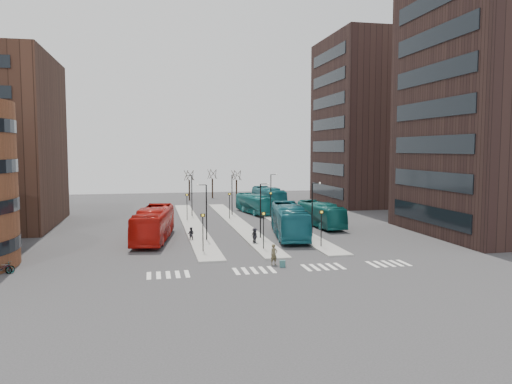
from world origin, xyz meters
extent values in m
plane|color=#2D2D30|center=(0.00, 0.00, 0.00)|extent=(160.00, 160.00, 0.00)
cube|color=gray|center=(-4.00, 30.00, 0.07)|extent=(2.50, 45.00, 0.15)
cube|color=gray|center=(2.00, 30.00, 0.07)|extent=(2.50, 45.00, 0.15)
cube|color=gray|center=(8.00, 30.00, 0.07)|extent=(2.50, 45.00, 0.15)
cube|color=navy|center=(1.59, 4.65, 0.29)|extent=(0.53, 0.45, 0.59)
imported|color=#B8140E|center=(-9.04, 19.61, 1.81)|extent=(4.98, 13.32, 3.62)
imported|color=#145A67|center=(6.13, 18.78, 1.84)|extent=(5.12, 13.55, 3.69)
imported|color=#156C6D|center=(6.45, 39.95, 1.49)|extent=(4.29, 10.96, 2.98)
imported|color=#125C59|center=(12.25, 25.52, 1.55)|extent=(3.17, 11.24, 3.10)
imported|color=#16646F|center=(10.41, 47.27, 1.73)|extent=(3.48, 12.54, 3.46)
imported|color=#4D452E|center=(1.06, 5.55, 0.91)|extent=(0.77, 0.62, 1.82)
imported|color=black|center=(-5.07, 18.48, 0.76)|extent=(0.87, 0.76, 1.51)
imported|color=black|center=(1.32, 15.09, 0.83)|extent=(0.74, 1.05, 1.66)
imported|color=black|center=(1.38, 15.26, 0.86)|extent=(0.89, 1.23, 1.71)
imported|color=gray|center=(-21.00, 6.85, 0.49)|extent=(1.96, 1.07, 0.98)
imported|color=gray|center=(-21.00, 7.04, 0.45)|extent=(1.56, 0.70, 0.91)
imported|color=gray|center=(-21.00, 7.61, 0.42)|extent=(1.66, 0.78, 0.84)
cube|color=silver|center=(-9.50, 4.00, 0.01)|extent=(0.35, 2.40, 0.01)
cube|color=silver|center=(-8.75, 4.00, 0.01)|extent=(0.35, 2.40, 0.01)
cube|color=silver|center=(-8.00, 4.00, 0.01)|extent=(0.35, 2.40, 0.01)
cube|color=silver|center=(-7.25, 4.00, 0.01)|extent=(0.35, 2.40, 0.01)
cube|color=silver|center=(-6.50, 4.00, 0.01)|extent=(0.35, 2.40, 0.01)
cube|color=silver|center=(-2.50, 4.00, 0.01)|extent=(0.35, 2.40, 0.01)
cube|color=silver|center=(-1.75, 4.00, 0.01)|extent=(0.35, 2.40, 0.01)
cube|color=silver|center=(-1.00, 4.00, 0.01)|extent=(0.35, 2.40, 0.01)
cube|color=silver|center=(-0.25, 4.00, 0.01)|extent=(0.35, 2.40, 0.01)
cube|color=silver|center=(0.50, 4.00, 0.01)|extent=(0.35, 2.40, 0.01)
cube|color=silver|center=(3.50, 4.00, 0.01)|extent=(0.35, 2.40, 0.01)
cube|color=silver|center=(4.25, 4.00, 0.01)|extent=(0.35, 2.40, 0.01)
cube|color=silver|center=(5.00, 4.00, 0.01)|extent=(0.35, 2.40, 0.01)
cube|color=silver|center=(5.75, 4.00, 0.01)|extent=(0.35, 2.40, 0.01)
cube|color=silver|center=(6.50, 4.00, 0.01)|extent=(0.35, 2.40, 0.01)
cube|color=silver|center=(9.50, 4.00, 0.01)|extent=(0.35, 2.40, 0.01)
cube|color=silver|center=(10.25, 4.00, 0.01)|extent=(0.35, 2.40, 0.01)
cube|color=silver|center=(11.00, 4.00, 0.01)|extent=(0.35, 2.40, 0.01)
cube|color=silver|center=(11.75, 4.00, 0.01)|extent=(0.35, 2.40, 0.01)
cube|color=silver|center=(12.50, 4.00, 0.01)|extent=(0.35, 2.40, 0.01)
cube|color=black|center=(32.00, 16.00, 15.00)|extent=(20.00, 20.00, 30.00)
cube|color=black|center=(21.94, 16.00, 2.50)|extent=(0.12, 16.00, 2.00)
cube|color=black|center=(21.94, 16.00, 6.50)|extent=(0.12, 16.00, 2.00)
cube|color=black|center=(21.94, 16.00, 10.50)|extent=(0.12, 16.00, 2.00)
cube|color=black|center=(21.94, 16.00, 14.50)|extent=(0.12, 16.00, 2.00)
cube|color=black|center=(21.94, 16.00, 18.50)|extent=(0.12, 16.00, 2.00)
cube|color=black|center=(21.94, 16.00, 22.50)|extent=(0.12, 16.00, 2.00)
cube|color=black|center=(21.94, 16.00, 26.50)|extent=(0.12, 16.00, 2.00)
cube|color=black|center=(32.00, 50.00, 15.00)|extent=(20.00, 20.00, 30.00)
cube|color=black|center=(21.94, 50.00, 2.50)|extent=(0.12, 16.00, 2.00)
cube|color=black|center=(21.94, 50.00, 6.50)|extent=(0.12, 16.00, 2.00)
cube|color=black|center=(21.94, 50.00, 10.50)|extent=(0.12, 16.00, 2.00)
cube|color=black|center=(21.94, 50.00, 14.50)|extent=(0.12, 16.00, 2.00)
cube|color=black|center=(21.94, 50.00, 18.50)|extent=(0.12, 16.00, 2.00)
cube|color=black|center=(21.94, 50.00, 22.50)|extent=(0.12, 16.00, 2.00)
cube|color=black|center=(21.94, 50.00, 26.50)|extent=(0.12, 16.00, 2.00)
cylinder|color=black|center=(-4.40, 12.00, 1.90)|extent=(0.10, 0.10, 3.50)
cube|color=black|center=(-4.40, 12.00, 3.65)|extent=(0.45, 0.10, 0.30)
cube|color=yellow|center=(-4.40, 11.94, 3.65)|extent=(0.20, 0.02, 0.20)
cylinder|color=black|center=(-4.40, 34.00, 1.90)|extent=(0.10, 0.10, 3.50)
cube|color=black|center=(-4.40, 34.00, 3.65)|extent=(0.45, 0.10, 0.30)
cube|color=yellow|center=(-4.40, 33.94, 3.65)|extent=(0.20, 0.02, 0.20)
cylinder|color=black|center=(1.60, 12.00, 1.90)|extent=(0.10, 0.10, 3.50)
cube|color=black|center=(1.60, 12.00, 3.65)|extent=(0.45, 0.10, 0.30)
cube|color=yellow|center=(1.60, 11.94, 3.65)|extent=(0.20, 0.02, 0.20)
cylinder|color=black|center=(1.60, 34.00, 1.90)|extent=(0.10, 0.10, 3.50)
cube|color=black|center=(1.60, 34.00, 3.65)|extent=(0.45, 0.10, 0.30)
cube|color=yellow|center=(1.60, 33.94, 3.65)|extent=(0.20, 0.02, 0.20)
cylinder|color=black|center=(7.60, 12.00, 1.90)|extent=(0.10, 0.10, 3.50)
cube|color=black|center=(7.60, 12.00, 3.65)|extent=(0.45, 0.10, 0.30)
cube|color=yellow|center=(7.60, 11.94, 3.65)|extent=(0.20, 0.02, 0.20)
cylinder|color=black|center=(7.60, 34.00, 1.90)|extent=(0.10, 0.10, 3.50)
cube|color=black|center=(7.60, 34.00, 3.65)|extent=(0.45, 0.10, 0.30)
cube|color=yellow|center=(7.60, 33.94, 3.65)|extent=(0.20, 0.02, 0.20)
cylinder|color=black|center=(-3.40, 18.00, 3.15)|extent=(0.14, 0.14, 6.00)
cylinder|color=black|center=(-3.85, 18.00, 6.15)|extent=(0.90, 0.08, 0.08)
sphere|color=silver|center=(-4.30, 18.00, 6.15)|extent=(0.24, 0.24, 0.24)
cylinder|color=black|center=(-3.40, 38.00, 3.15)|extent=(0.14, 0.14, 6.00)
cylinder|color=black|center=(-3.85, 38.00, 6.15)|extent=(0.90, 0.08, 0.08)
sphere|color=silver|center=(-4.30, 38.00, 6.15)|extent=(0.24, 0.24, 0.24)
cylinder|color=black|center=(2.60, 18.00, 3.15)|extent=(0.14, 0.14, 6.00)
cylinder|color=black|center=(3.05, 18.00, 6.15)|extent=(0.90, 0.08, 0.08)
sphere|color=silver|center=(3.50, 18.00, 6.15)|extent=(0.24, 0.24, 0.24)
cylinder|color=black|center=(2.60, 38.00, 3.15)|extent=(0.14, 0.14, 6.00)
cylinder|color=black|center=(3.05, 38.00, 6.15)|extent=(0.90, 0.08, 0.08)
sphere|color=silver|center=(3.50, 38.00, 6.15)|extent=(0.24, 0.24, 0.24)
cylinder|color=black|center=(8.60, 18.00, 3.15)|extent=(0.14, 0.14, 6.00)
cylinder|color=black|center=(9.05, 18.00, 6.15)|extent=(0.90, 0.08, 0.08)
sphere|color=silver|center=(9.50, 18.00, 6.15)|extent=(0.24, 0.24, 0.24)
cylinder|color=black|center=(8.60, 38.00, 3.15)|extent=(0.14, 0.14, 6.00)
cylinder|color=black|center=(9.05, 38.00, 6.15)|extent=(0.90, 0.08, 0.08)
sphere|color=silver|center=(9.50, 38.00, 6.15)|extent=(0.24, 0.24, 0.24)
cylinder|color=black|center=(-2.00, 62.00, 2.00)|extent=(0.30, 0.30, 4.00)
cylinder|color=black|center=(-1.30, 62.00, 4.90)|extent=(0.10, 1.56, 1.95)
cylinder|color=black|center=(-1.78, 62.67, 4.90)|extent=(1.48, 0.59, 1.97)
cylinder|color=black|center=(-2.57, 62.41, 4.90)|extent=(0.90, 1.31, 1.99)
cylinder|color=black|center=(-2.57, 61.59, 4.90)|extent=(0.89, 1.31, 1.99)
cylinder|color=black|center=(-1.79, 61.33, 4.90)|extent=(1.48, 0.58, 1.97)
cylinder|color=black|center=(3.00, 66.00, 2.00)|extent=(0.30, 0.30, 4.00)
cylinder|color=black|center=(3.70, 66.00, 4.90)|extent=(0.10, 1.56, 1.95)
cylinder|color=black|center=(3.22, 66.67, 4.90)|extent=(1.48, 0.59, 1.97)
cylinder|color=black|center=(2.43, 66.41, 4.90)|extent=(0.90, 1.31, 1.99)
cylinder|color=black|center=(2.43, 65.59, 4.90)|extent=(0.89, 1.31, 1.99)
cylinder|color=black|center=(3.21, 65.33, 4.90)|extent=(1.48, 0.58, 1.97)
cylinder|color=black|center=(7.00, 60.00, 2.00)|extent=(0.30, 0.30, 4.00)
cylinder|color=black|center=(7.70, 60.00, 4.90)|extent=(0.10, 1.56, 1.95)
cylinder|color=black|center=(7.22, 60.67, 4.90)|extent=(1.48, 0.59, 1.97)
cylinder|color=black|center=(6.43, 60.41, 4.90)|extent=(0.90, 1.31, 1.99)
cylinder|color=black|center=(6.43, 59.59, 4.90)|extent=(0.89, 1.31, 1.99)
cylinder|color=black|center=(7.21, 59.33, 4.90)|extent=(1.48, 0.58, 1.97)
camera|label=1|loc=(-9.13, -35.61, 9.98)|focal=35.00mm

